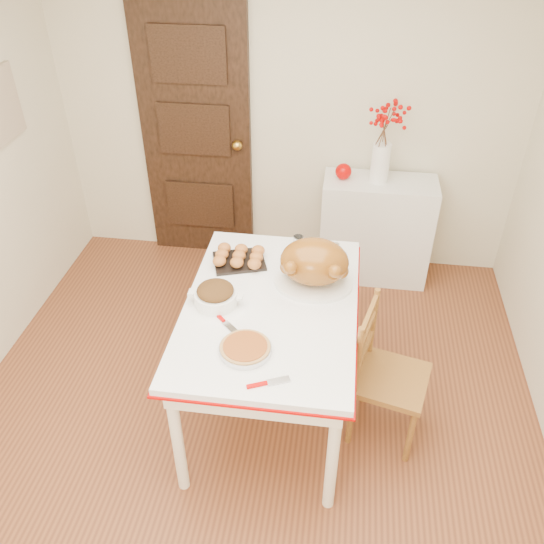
# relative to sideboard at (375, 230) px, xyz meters

# --- Properties ---
(floor) EXTENTS (3.50, 4.00, 0.00)m
(floor) POSITION_rel_sideboard_xyz_m (-0.73, -1.78, -0.42)
(floor) COLOR #5C2E1B
(floor) RESTS_ON ground
(wall_back) EXTENTS (3.50, 0.00, 2.50)m
(wall_back) POSITION_rel_sideboard_xyz_m (-0.73, 0.22, 0.83)
(wall_back) COLOR beige
(wall_back) RESTS_ON ground
(door_back) EXTENTS (0.85, 0.06, 2.06)m
(door_back) POSITION_rel_sideboard_xyz_m (-1.43, 0.19, 0.61)
(door_back) COLOR black
(door_back) RESTS_ON ground
(photo_board) EXTENTS (0.03, 0.35, 0.45)m
(photo_board) POSITION_rel_sideboard_xyz_m (-2.46, -0.58, 1.08)
(photo_board) COLOR tan
(photo_board) RESTS_ON ground
(sideboard) EXTENTS (0.84, 0.37, 0.84)m
(sideboard) POSITION_rel_sideboard_xyz_m (0.00, 0.00, 0.00)
(sideboard) COLOR silver
(sideboard) RESTS_ON floor
(kitchen_table) EXTENTS (0.94, 1.38, 0.82)m
(kitchen_table) POSITION_rel_sideboard_xyz_m (-0.61, -1.50, -0.01)
(kitchen_table) COLOR white
(kitchen_table) RESTS_ON floor
(chair_oak) EXTENTS (0.47, 0.47, 0.89)m
(chair_oak) POSITION_rel_sideboard_xyz_m (0.08, -1.58, 0.02)
(chair_oak) COLOR #965B23
(chair_oak) RESTS_ON floor
(berry_vase) EXTENTS (0.31, 0.31, 0.60)m
(berry_vase) POSITION_rel_sideboard_xyz_m (-0.02, 0.00, 0.72)
(berry_vase) COLOR white
(berry_vase) RESTS_ON sideboard
(apple) EXTENTS (0.12, 0.12, 0.12)m
(apple) POSITION_rel_sideboard_xyz_m (-0.28, 0.00, 0.48)
(apple) COLOR #B90200
(apple) RESTS_ON sideboard
(turkey_platter) EXTENTS (0.46, 0.37, 0.28)m
(turkey_platter) POSITION_rel_sideboard_xyz_m (-0.40, -1.29, 0.54)
(turkey_platter) COLOR brown
(turkey_platter) RESTS_ON kitchen_table
(pumpkin_pie) EXTENTS (0.32, 0.32, 0.05)m
(pumpkin_pie) POSITION_rel_sideboard_xyz_m (-0.68, -1.88, 0.43)
(pumpkin_pie) COLOR brown
(pumpkin_pie) RESTS_ON kitchen_table
(stuffing_dish) EXTENTS (0.35, 0.32, 0.11)m
(stuffing_dish) POSITION_rel_sideboard_xyz_m (-0.90, -1.53, 0.46)
(stuffing_dish) COLOR #4F3110
(stuffing_dish) RESTS_ON kitchen_table
(rolls_tray) EXTENTS (0.35, 0.31, 0.08)m
(rolls_tray) POSITION_rel_sideboard_xyz_m (-0.85, -1.14, 0.44)
(rolls_tray) COLOR #C66B28
(rolls_tray) RESTS_ON kitchen_table
(pie_server) EXTENTS (0.21, 0.13, 0.01)m
(pie_server) POSITION_rel_sideboard_xyz_m (-0.54, -2.07, 0.41)
(pie_server) COLOR silver
(pie_server) RESTS_ON kitchen_table
(carving_knife) EXTENTS (0.20, 0.19, 0.01)m
(carving_knife) POSITION_rel_sideboard_xyz_m (-0.81, -1.70, 0.41)
(carving_knife) COLOR silver
(carving_knife) RESTS_ON kitchen_table
(drinking_glass) EXTENTS (0.06, 0.06, 0.11)m
(drinking_glass) POSITION_rel_sideboard_xyz_m (-0.52, -0.97, 0.46)
(drinking_glass) COLOR white
(drinking_glass) RESTS_ON kitchen_table
(shaker_pair) EXTENTS (0.10, 0.06, 0.09)m
(shaker_pair) POSITION_rel_sideboard_xyz_m (-0.32, -1.00, 0.45)
(shaker_pair) COLOR white
(shaker_pair) RESTS_ON kitchen_table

